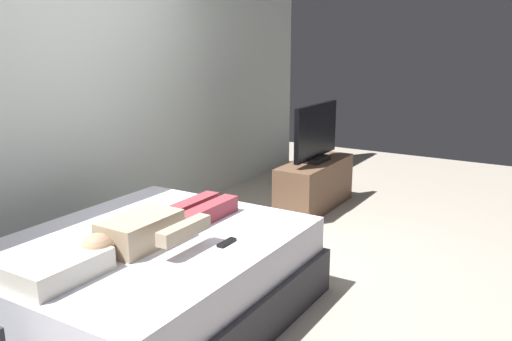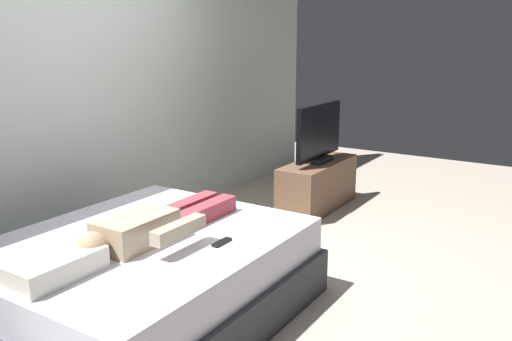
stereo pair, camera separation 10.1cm
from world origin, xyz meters
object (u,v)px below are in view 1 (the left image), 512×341
(bed, at_px, (148,280))
(remote, at_px, (227,243))
(pillow, at_px, (57,267))
(tv_stand, at_px, (315,185))
(tv, at_px, (316,134))
(person, at_px, (157,226))

(bed, distance_m, remote, 0.58)
(remote, bearing_deg, bed, 110.65)
(pillow, relative_size, tv_stand, 0.44)
(pillow, bearing_deg, tv, 1.36)
(bed, height_order, tv_stand, bed)
(pillow, height_order, person, person)
(remote, distance_m, tv_stand, 2.51)
(person, bearing_deg, tv_stand, 3.33)
(bed, distance_m, tv_stand, 2.61)
(tv_stand, bearing_deg, person, -176.67)
(remote, xyz_separation_m, tv_stand, (2.43, 0.55, -0.30))
(bed, xyz_separation_m, pillow, (-0.65, -0.00, 0.34))
(remote, bearing_deg, person, 110.47)
(pillow, relative_size, remote, 3.20)
(remote, xyz_separation_m, tv, (2.43, 0.55, 0.24))
(tv, bearing_deg, remote, -167.12)
(remote, distance_m, tv, 2.50)
(person, xyz_separation_m, tv_stand, (2.58, 0.15, -0.37))
(person, bearing_deg, remote, -69.53)
(person, distance_m, tv, 2.59)
(tv_stand, xyz_separation_m, tv, (0.00, 0.00, 0.53))
(pillow, bearing_deg, bed, 0.00)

